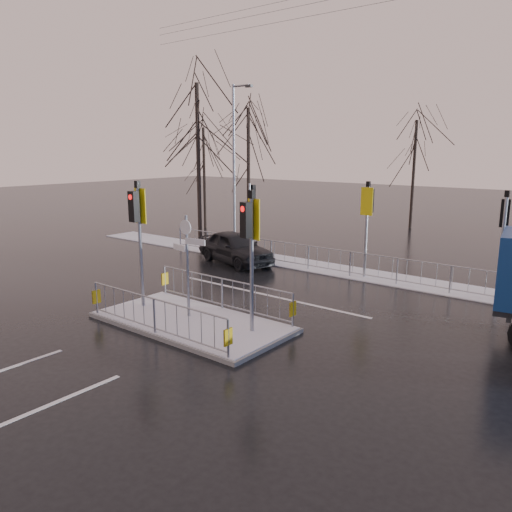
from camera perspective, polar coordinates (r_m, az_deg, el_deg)
The scene contains 11 objects.
ground at distance 15.11m, azimuth -7.41°, elevation -7.72°, with size 120.00×120.00×0.00m, color black.
snow_verge at distance 21.71m, azimuth 9.05°, elevation -1.57°, with size 30.00×2.00×0.04m, color white.
lane_markings at distance 14.89m, azimuth -8.34°, elevation -8.03°, with size 8.00×11.38×0.01m.
traffic_island at distance 15.00m, azimuth -7.45°, elevation -6.29°, with size 6.00×3.04×4.15m.
far_kerb_fixtures at distance 20.92m, azimuth 9.15°, elevation 0.71°, with size 18.00×0.65×3.83m.
car_far_lane at distance 22.68m, azimuth -2.36°, elevation 0.99°, with size 1.72×4.27×1.46m, color black.
tree_near_a at distance 29.44m, azimuth -6.68°, elevation 14.01°, with size 4.75×4.75×8.97m.
tree_near_b at distance 28.86m, azimuth -0.87°, elevation 12.21°, with size 4.00×4.00×7.55m.
tree_near_c at distance 32.61m, azimuth -5.98°, elevation 11.01°, with size 3.50×3.50×6.61m.
tree_far_a at distance 34.12m, azimuth 17.69°, elevation 11.10°, with size 3.75×3.75×7.08m.
street_lamp_left at distance 25.56m, azimuth -2.43°, elevation 10.74°, with size 1.25×0.18×8.20m.
Camera 1 is at (10.27, -9.84, 5.10)m, focal length 35.00 mm.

